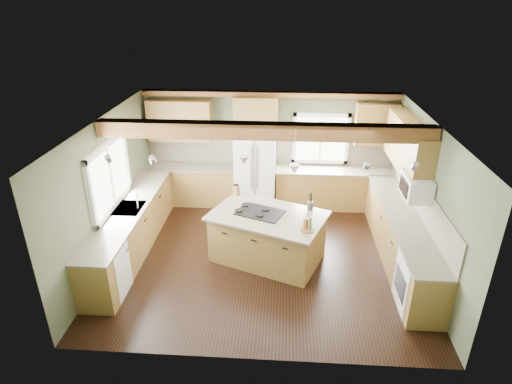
{
  "coord_description": "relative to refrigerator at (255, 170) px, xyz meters",
  "views": [
    {
      "loc": [
        0.32,
        -6.79,
        4.53
      ],
      "look_at": [
        -0.16,
        0.3,
        1.2
      ],
      "focal_mm": 30.0,
      "sensor_mm": 36.0,
      "label": 1
    }
  ],
  "objects": [
    {
      "name": "wall_back",
      "position": [
        0.3,
        0.38,
        0.4
      ],
      "size": [
        5.6,
        0.0,
        5.6
      ],
      "primitive_type": "plane",
      "rotation": [
        1.57,
        0.0,
        0.0
      ],
      "color": "#4D553C",
      "rests_on": "ground"
    },
    {
      "name": "refrigerator",
      "position": [
        0.0,
        0.0,
        0.0
      ],
      "size": [
        0.9,
        0.74,
        1.8
      ],
      "primitive_type": "cube",
      "color": "white",
      "rests_on": "floor"
    },
    {
      "name": "counter_right",
      "position": [
        2.8,
        -2.07,
        0.0
      ],
      "size": [
        0.64,
        3.74,
        0.04
      ],
      "primitive_type": "cube",
      "color": "#4F463A",
      "rests_on": "base_cab_right"
    },
    {
      "name": "sink",
      "position": [
        -2.2,
        -2.07,
        0.01
      ],
      "size": [
        0.5,
        0.65,
        0.03
      ],
      "primitive_type": "cube",
      "color": "#262628",
      "rests_on": "counter_left"
    },
    {
      "name": "bottle_tray",
      "position": [
        1.05,
        -2.66,
        0.14
      ],
      "size": [
        0.32,
        0.32,
        0.23
      ],
      "primitive_type": null,
      "rotation": [
        0.0,
        0.0,
        -0.37
      ],
      "color": "brown",
      "rests_on": "island_top"
    },
    {
      "name": "wall_right",
      "position": [
        3.1,
        -2.12,
        0.4
      ],
      "size": [
        0.0,
        5.0,
        5.0
      ],
      "primitive_type": "plane",
      "rotation": [
        1.57,
        0.0,
        -1.57
      ],
      "color": "#4D553C",
      "rests_on": "ground"
    },
    {
      "name": "base_cab_right",
      "position": [
        2.8,
        -2.07,
        -0.46
      ],
      "size": [
        0.6,
        3.7,
        0.88
      ],
      "primitive_type": "cube",
      "color": "brown",
      "rests_on": "floor"
    },
    {
      "name": "island",
      "position": [
        0.38,
        -2.17,
        -0.46
      ],
      "size": [
        2.16,
        1.75,
        0.88
      ],
      "primitive_type": "cube",
      "rotation": [
        0.0,
        0.0,
        -0.38
      ],
      "color": "brown",
      "rests_on": "floor"
    },
    {
      "name": "ceiling",
      "position": [
        0.3,
        -2.12,
        1.7
      ],
      "size": [
        5.6,
        5.6,
        0.0
      ],
      "primitive_type": "plane",
      "rotation": [
        3.14,
        0.0,
        0.0
      ],
      "color": "silver",
      "rests_on": "wall_back"
    },
    {
      "name": "upper_cab_back_corner",
      "position": [
        2.6,
        0.21,
        1.05
      ],
      "size": [
        0.9,
        0.35,
        0.9
      ],
      "primitive_type": "cube",
      "color": "brown",
      "rests_on": "wall_back"
    },
    {
      "name": "base_cab_left",
      "position": [
        -2.2,
        -2.07,
        -0.46
      ],
      "size": [
        0.6,
        3.7,
        0.88
      ],
      "primitive_type": "cube",
      "color": "brown",
      "rests_on": "floor"
    },
    {
      "name": "floor",
      "position": [
        0.3,
        -2.12,
        -0.9
      ],
      "size": [
        5.6,
        5.6,
        0.0
      ],
      "primitive_type": "plane",
      "color": "black",
      "rests_on": "ground"
    },
    {
      "name": "utensil_crock",
      "position": [
        1.14,
        -1.91,
        0.1
      ],
      "size": [
        0.16,
        0.16,
        0.15
      ],
      "primitive_type": "cylinder",
      "rotation": [
        0.0,
        0.0,
        -0.54
      ],
      "color": "#3C3630",
      "rests_on": "island_top"
    },
    {
      "name": "faucet",
      "position": [
        -2.02,
        -2.07,
        0.15
      ],
      "size": [
        0.02,
        0.02,
        0.28
      ],
      "primitive_type": "cylinder",
      "color": "#B2B2B7",
      "rests_on": "sink"
    },
    {
      "name": "dishwasher",
      "position": [
        -2.19,
        -3.37,
        -0.47
      ],
      "size": [
        0.6,
        0.6,
        0.84
      ],
      "primitive_type": "cube",
      "color": "white",
      "rests_on": "floor"
    },
    {
      "name": "knife_block",
      "position": [
        -0.27,
        -1.38,
        0.12
      ],
      "size": [
        0.14,
        0.14,
        0.19
      ],
      "primitive_type": "cube",
      "rotation": [
        0.0,
        0.0,
        -0.65
      ],
      "color": "brown",
      "rests_on": "island_top"
    },
    {
      "name": "upper_cab_right",
      "position": [
        2.92,
        -1.22,
        1.05
      ],
      "size": [
        0.35,
        2.2,
        0.9
      ],
      "primitive_type": "cube",
      "color": "brown",
      "rests_on": "wall_right"
    },
    {
      "name": "counter_back_right",
      "position": [
        1.79,
        0.08,
        0.0
      ],
      "size": [
        2.66,
        0.64,
        0.04
      ],
      "primitive_type": "cube",
      "color": "#4F463A",
      "rests_on": "base_cab_back_right"
    },
    {
      "name": "pendant_left",
      "position": [
        -0.06,
        -1.99,
        0.98
      ],
      "size": [
        0.18,
        0.18,
        0.16
      ],
      "primitive_type": "cone",
      "rotation": [
        3.14,
        0.0,
        0.0
      ],
      "color": "#B2B2B7",
      "rests_on": "ceiling"
    },
    {
      "name": "pendant_right",
      "position": [
        0.81,
        -2.34,
        0.98
      ],
      "size": [
        0.18,
        0.18,
        0.16
      ],
      "primitive_type": "cone",
      "rotation": [
        3.14,
        0.0,
        0.0
      ],
      "color": "#B2B2B7",
      "rests_on": "ceiling"
    },
    {
      "name": "counter_back_left",
      "position": [
        -1.49,
        0.08,
        0.0
      ],
      "size": [
        2.06,
        0.64,
        0.04
      ],
      "primitive_type": "cube",
      "color": "#4F463A",
      "rests_on": "base_cab_back_left"
    },
    {
      "name": "wall_left",
      "position": [
        -2.5,
        -2.12,
        0.4
      ],
      "size": [
        0.0,
        5.0,
        5.0
      ],
      "primitive_type": "plane",
      "rotation": [
        1.57,
        0.0,
        1.57
      ],
      "color": "#4D553C",
      "rests_on": "ground"
    },
    {
      "name": "base_cab_back_right",
      "position": [
        1.79,
        0.08,
        -0.46
      ],
      "size": [
        2.62,
        0.6,
        0.88
      ],
      "primitive_type": "cube",
      "color": "brown",
      "rests_on": "floor"
    },
    {
      "name": "upper_cab_over_fridge",
      "position": [
        -0.0,
        0.21,
        1.25
      ],
      "size": [
        0.96,
        0.35,
        0.7
      ],
      "primitive_type": "cube",
      "color": "brown",
      "rests_on": "wall_back"
    },
    {
      "name": "ceiling_beam",
      "position": [
        0.3,
        -2.17,
        1.57
      ],
      "size": [
        5.55,
        0.26,
        0.26
      ],
      "primitive_type": "cube",
      "color": "brown",
      "rests_on": "ceiling"
    },
    {
      "name": "backsplash_right",
      "position": [
        3.08,
        -2.07,
        0.31
      ],
      "size": [
        0.03,
        3.7,
        0.58
      ],
      "primitive_type": "cube",
      "color": "brown",
      "rests_on": "wall_right"
    },
    {
      "name": "soffit_trim",
      "position": [
        0.3,
        0.28,
        1.64
      ],
      "size": [
        5.55,
        0.2,
        0.1
      ],
      "primitive_type": "cube",
      "color": "brown",
      "rests_on": "ceiling"
    },
    {
      "name": "window_back",
      "position": [
        1.45,
        0.36,
        0.65
      ],
      "size": [
        1.1,
        0.04,
        1.0
      ],
      "primitive_type": "cube",
      "color": "white",
      "rests_on": "wall_back"
    },
    {
      "name": "upper_cab_back_left",
      "position": [
        -1.69,
        0.21,
        1.05
      ],
      "size": [
        1.4,
        0.35,
        0.9
      ],
      "primitive_type": "cube",
      "color": "brown",
      "rests_on": "wall_back"
    },
    {
      "name": "counter_left",
      "position": [
        -2.2,
        -2.07,
        0.0
      ],
      "size": [
        0.64,
        3.74,
        0.04
      ],
      "primitive_type": "cube",
      "color": "#4F463A",
      "rests_on": "base_cab_left"
    },
    {
      "name": "cooktop",
      "position": [
        0.23,
        -2.11,
        0.03
      ],
      "size": [
        0.95,
        0.8,
        0.02
      ],
      "primitive_type": "cube",
      "rotation": [
        0.0,
        0.0,
        -0.38
      ],
      "color": "black",
      "rests_on": "island_top"
    },
    {
      "name": "oven",
      "position": [
        2.79,
        -3.37,
        -0.47
      ],
      "size": [
        0.6,
        0.72,
        0.84
      ],
      "primitive_type": "cube",
      "color": "white",
      "rests_on": "floor"
    },
    {
      "name": "window_left",
      "position": [
        -2.48,
        -2.07,
        0.65
      ],
      "size": [
        0.04,
        1.6,
        1.05
      ],
      "primitive_type": "cube",
      "color": "white",
      "rests_on": "wall_left"
    },
    {
      "name": "backsplash_back",
      "position": [
        0.3,
        0.36,
        0.31
      ],
      "size": [
        5.58,
        0.03,
        0.58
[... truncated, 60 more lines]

